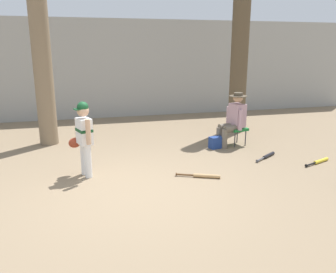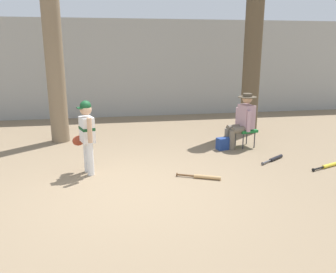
{
  "view_description": "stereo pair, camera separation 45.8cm",
  "coord_description": "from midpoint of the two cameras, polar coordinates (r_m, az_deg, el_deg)",
  "views": [
    {
      "loc": [
        -0.72,
        -4.82,
        2.17
      ],
      "look_at": [
        0.67,
        0.42,
        0.75
      ],
      "focal_mm": 36.47,
      "sensor_mm": 36.0,
      "label": 1
    },
    {
      "loc": [
        -0.27,
        -4.92,
        2.17
      ],
      "look_at": [
        0.67,
        0.42,
        0.75
      ],
      "focal_mm": 36.47,
      "sensor_mm": 36.0,
      "label": 2
    }
  ],
  "objects": [
    {
      "name": "seated_spectator",
      "position": [
        7.74,
        13.99,
        2.84
      ],
      "size": [
        0.68,
        0.54,
        1.2
      ],
      "color": "#6B6051",
      "rests_on": "ground"
    },
    {
      "name": "ground_plane",
      "position": [
        5.36,
        -3.88,
        -9.26
      ],
      "size": [
        60.0,
        60.0,
        0.0
      ],
      "primitive_type": "plane",
      "color": "#7F6B51"
    },
    {
      "name": "bat_wood_tan",
      "position": [
        5.9,
        8.24,
        -6.74
      ],
      "size": [
        0.73,
        0.37,
        0.07
      ],
      "color": "tan",
      "rests_on": "ground"
    },
    {
      "name": "concrete_back_wall",
      "position": [
        11.09,
        -7.57,
        11.15
      ],
      "size": [
        18.0,
        0.36,
        3.02
      ],
      "primitive_type": "cube",
      "color": "#9E9E99",
      "rests_on": "ground"
    },
    {
      "name": "tree_near_player",
      "position": [
        8.24,
        -17.51,
        19.55
      ],
      "size": [
        0.61,
        0.61,
        6.56
      ],
      "color": "#7F6B51",
      "rests_on": "ground"
    },
    {
      "name": "folding_stool",
      "position": [
        7.86,
        14.45,
        0.91
      ],
      "size": [
        0.47,
        0.47,
        0.41
      ],
      "color": "#196B2D",
      "rests_on": "ground"
    },
    {
      "name": "young_ballplayer",
      "position": [
        6.0,
        -11.38,
        0.63
      ],
      "size": [
        0.44,
        0.56,
        1.31
      ],
      "color": "white",
      "rests_on": "ground"
    },
    {
      "name": "tree_behind_spectator",
      "position": [
        9.07,
        15.36,
        12.8
      ],
      "size": [
        0.64,
        0.64,
        4.53
      ],
      "color": "brown",
      "rests_on": "ground"
    },
    {
      "name": "bat_black_composite",
      "position": [
        7.16,
        19.14,
        -3.54
      ],
      "size": [
        0.63,
        0.44,
        0.07
      ],
      "color": "black",
      "rests_on": "ground"
    },
    {
      "name": "bat_yellow_trainer",
      "position": [
        7.14,
        26.92,
        -4.39
      ],
      "size": [
        0.69,
        0.31,
        0.07
      ],
      "color": "yellow",
      "rests_on": "ground"
    },
    {
      "name": "handbag_beside_stool",
      "position": [
        7.6,
        11.13,
        -1.18
      ],
      "size": [
        0.37,
        0.26,
        0.26
      ],
      "primitive_type": "cube",
      "rotation": [
        0.0,
        0.0,
        0.24
      ],
      "color": "navy",
      "rests_on": "ground"
    }
  ]
}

